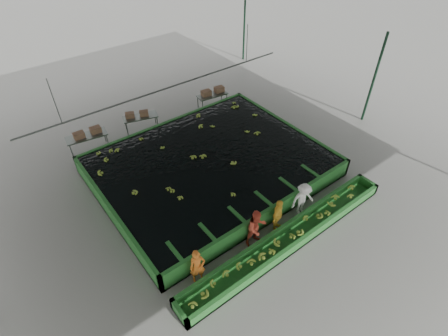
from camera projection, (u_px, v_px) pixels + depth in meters
ground at (231, 191)px, 15.70m from camera, size 80.00×80.00×0.00m
shed_roof at (233, 90)px, 12.45m from camera, size 20.00×22.00×0.04m
shed_posts at (232, 146)px, 14.07m from camera, size 20.00×22.00×5.00m
flotation_tank at (211, 166)px, 16.31m from camera, size 10.00×8.00×0.90m
tank_water at (211, 159)px, 16.05m from camera, size 9.70×7.70×0.00m
sorting_trough at (289, 238)px, 13.37m from camera, size 10.00×1.00×0.50m
cableway_rail at (167, 88)px, 16.76m from camera, size 0.08×0.08×14.00m
rail_hanger_left at (55, 102)px, 13.79m from camera, size 0.04×0.04×2.00m
rail_hanger_right at (247, 44)px, 18.43m from camera, size 0.04×0.04×2.00m
worker_a at (198, 267)px, 11.82m from camera, size 0.65×0.53×1.51m
worker_b at (257, 228)px, 13.01m from camera, size 0.88×0.72×1.66m
worker_c at (278, 215)px, 13.56m from camera, size 0.98×0.72×1.54m
worker_d at (303, 199)px, 14.21m from camera, size 1.12×0.83×1.55m
packing_table_left at (89, 143)px, 17.69m from camera, size 2.07×1.07×0.90m
packing_table_mid at (141, 123)px, 19.15m from camera, size 1.98×1.23×0.84m
packing_table_right at (212, 101)px, 21.01m from camera, size 1.90×0.97×0.83m
box_stack_left at (88, 135)px, 17.44m from camera, size 1.37×0.44×0.29m
box_stack_mid at (137, 116)px, 18.87m from camera, size 1.25×0.80×0.26m
box_stack_right at (213, 93)px, 20.82m from camera, size 1.48×0.57×0.31m
floating_bananas at (201, 151)px, 16.53m from camera, size 8.30×5.66×0.11m
trough_bananas at (290, 235)px, 13.27m from camera, size 9.35×0.62×0.12m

